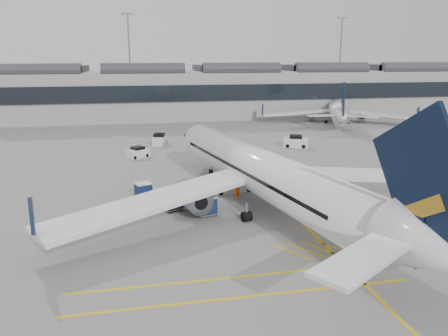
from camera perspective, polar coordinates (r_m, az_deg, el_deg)
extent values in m
plane|color=gray|center=(38.66, -4.74, -7.42)|extent=(220.00, 220.00, 0.00)
cube|color=#9E9E99|center=(108.15, -9.36, 9.45)|extent=(200.00, 20.00, 11.00)
cube|color=black|center=(97.91, -9.14, 9.55)|extent=(200.00, 0.50, 3.60)
cube|color=#38383D|center=(107.83, -9.50, 12.73)|extent=(200.00, 18.00, 1.40)
cylinder|color=slate|center=(121.74, -12.18, 13.14)|extent=(0.44, 0.44, 25.00)
cube|color=slate|center=(122.22, -12.51, 19.09)|extent=(3.00, 0.60, 0.50)
cylinder|color=slate|center=(135.25, 14.87, 13.07)|extent=(0.44, 0.44, 25.00)
cube|color=slate|center=(135.68, 15.23, 18.43)|extent=(3.00, 0.60, 0.50)
cube|color=gold|center=(49.88, 5.37, -2.39)|extent=(0.25, 60.00, 0.01)
cylinder|color=white|center=(41.96, 4.84, -0.47)|extent=(11.21, 34.59, 4.32)
cone|color=white|center=(59.49, -3.96, 3.94)|extent=(5.16, 5.37, 4.32)
cone|color=white|center=(26.82, 25.43, -9.51)|extent=(5.34, 6.27, 4.32)
cube|color=white|center=(36.96, -9.09, -4.33)|extent=(19.00, 13.26, 0.40)
cube|color=white|center=(46.89, 17.69, -0.83)|extent=(19.85, 6.25, 0.40)
cylinder|color=slate|center=(40.43, -4.00, -3.74)|extent=(3.20, 4.54, 2.41)
cylinder|color=slate|center=(46.29, 11.77, -1.67)|extent=(3.20, 4.54, 2.41)
cube|color=black|center=(26.20, 25.07, -2.54)|extent=(2.11, 8.62, 9.61)
cylinder|color=black|center=(54.41, -1.72, -0.52)|extent=(0.46, 0.78, 0.73)
cylinder|color=black|center=(39.23, 2.97, -6.34)|extent=(0.97, 1.06, 0.92)
cylinder|color=black|center=(41.93, 10.07, -5.17)|extent=(0.97, 1.06, 0.92)
cylinder|color=white|center=(102.16, 14.53, 7.46)|extent=(13.70, 27.12, 3.49)
cone|color=white|center=(117.82, 14.07, 8.34)|extent=(4.63, 4.75, 3.49)
cone|color=white|center=(86.11, 15.18, 6.47)|extent=(4.91, 5.44, 3.49)
cube|color=white|center=(100.67, 9.50, 7.14)|extent=(15.98, 4.45, 0.32)
cube|color=white|center=(101.84, 19.53, 6.60)|extent=(14.23, 12.72, 0.32)
cylinder|color=slate|center=(102.58, 11.44, 6.82)|extent=(3.06, 3.83, 1.95)
cylinder|color=slate|center=(103.28, 17.46, 6.49)|extent=(3.06, 3.83, 1.95)
cube|color=black|center=(86.37, 15.27, 8.22)|extent=(2.91, 6.65, 7.77)
cylinder|color=black|center=(113.05, 14.12, 6.75)|extent=(0.46, 0.65, 0.59)
cylinder|color=black|center=(100.05, 13.18, 5.92)|extent=(0.88, 0.93, 0.74)
cylinder|color=black|center=(100.36, 15.84, 5.78)|extent=(0.88, 0.93, 0.74)
cube|color=beige|center=(47.71, 1.09, -2.61)|extent=(4.56, 2.35, 0.80)
cube|color=black|center=(47.86, 2.38, -1.42)|extent=(4.03, 1.82, 1.69)
cube|color=beige|center=(47.06, -0.34, -1.83)|extent=(1.24, 1.63, 1.03)
cylinder|color=black|center=(46.50, -0.40, -3.25)|extent=(0.53, 0.28, 0.50)
cylinder|color=black|center=(47.95, -1.04, -2.71)|extent=(0.53, 0.28, 0.50)
cylinder|color=black|center=(47.62, 3.24, -2.85)|extent=(0.53, 0.28, 0.50)
cylinder|color=black|center=(49.03, 2.51, -2.34)|extent=(0.53, 0.28, 0.50)
cube|color=gray|center=(47.86, 1.18, -2.81)|extent=(2.26, 2.06, 0.13)
cube|color=#14244F|center=(47.61, 1.19, -1.81)|extent=(2.08, 1.95, 1.58)
cube|color=silver|center=(47.39, 1.19, -0.85)|extent=(2.15, 2.02, 0.11)
cylinder|color=black|center=(47.01, 0.78, -3.23)|extent=(0.26, 0.18, 0.24)
cylinder|color=black|center=(47.99, 0.03, -2.86)|extent=(0.26, 0.18, 0.24)
cylinder|color=black|center=(47.80, 2.34, -2.94)|extent=(0.26, 0.18, 0.24)
cylinder|color=black|center=(48.76, 1.57, -2.59)|extent=(0.26, 0.18, 0.24)
cube|color=gray|center=(40.78, -2.26, -5.92)|extent=(2.01, 1.76, 0.12)
cube|color=#14244F|center=(40.51, -2.27, -4.83)|extent=(1.84, 1.68, 1.50)
cube|color=silver|center=(40.26, -2.28, -3.77)|extent=(1.90, 1.74, 0.10)
cylinder|color=black|center=(40.08, -2.94, -6.41)|extent=(0.24, 0.15, 0.23)
cylinder|color=black|center=(41.08, -3.49, -5.89)|extent=(0.24, 0.15, 0.23)
cylinder|color=black|center=(40.56, -1.01, -6.14)|extent=(0.24, 0.15, 0.23)
cylinder|color=black|center=(41.55, -1.60, -5.63)|extent=(0.24, 0.15, 0.23)
cube|color=gray|center=(42.39, -6.67, -5.22)|extent=(2.13, 1.94, 0.12)
cube|color=#14244F|center=(42.12, -6.70, -4.16)|extent=(1.97, 1.84, 1.49)
cube|color=silver|center=(41.89, -6.73, -3.15)|extent=(2.03, 1.91, 0.10)
cylinder|color=black|center=(41.65, -7.24, -5.70)|extent=(0.25, 0.17, 0.23)
cylinder|color=black|center=(42.63, -7.87, -5.24)|extent=(0.25, 0.17, 0.23)
cylinder|color=black|center=(42.21, -5.46, -5.37)|extent=(0.25, 0.17, 0.23)
cylinder|color=black|center=(43.18, -6.11, -4.93)|extent=(0.25, 0.17, 0.23)
cube|color=gray|center=(45.92, -10.44, -3.83)|extent=(2.02, 1.84, 0.12)
cube|color=#14244F|center=(45.69, -10.49, -2.89)|extent=(1.87, 1.75, 1.42)
cube|color=silver|center=(45.48, -10.53, -2.00)|extent=(1.93, 1.81, 0.10)
cylinder|color=black|center=(45.24, -11.01, -4.22)|extent=(0.24, 0.16, 0.22)
cylinder|color=black|center=(46.21, -11.47, -3.85)|extent=(0.24, 0.16, 0.22)
cylinder|color=black|center=(45.69, -9.40, -3.96)|extent=(0.24, 0.16, 0.22)
cylinder|color=black|center=(46.65, -9.89, -3.60)|extent=(0.24, 0.16, 0.22)
imported|color=#FD530D|center=(44.94, 1.78, -2.93)|extent=(0.84, 0.76, 1.93)
imported|color=#FC410D|center=(42.69, -3.25, -4.16)|extent=(0.95, 0.90, 1.55)
cube|color=#535447|center=(45.08, -6.02, -3.49)|extent=(2.95, 2.37, 1.02)
cube|color=#535447|center=(44.89, -6.04, -2.75)|extent=(1.59, 1.59, 0.51)
cylinder|color=black|center=(44.21, -6.69, -4.25)|extent=(0.63, 0.45, 0.57)
cylinder|color=black|center=(45.35, -7.44, -3.79)|extent=(0.63, 0.45, 0.57)
cylinder|color=black|center=(45.00, -4.58, -3.86)|extent=(0.63, 0.45, 0.57)
cylinder|color=black|center=(46.12, -5.37, -3.42)|extent=(0.63, 0.45, 0.57)
cone|color=#F24C0A|center=(59.12, 5.01, 0.50)|extent=(0.34, 0.34, 0.47)
cone|color=#F24C0A|center=(46.04, 10.38, -3.64)|extent=(0.41, 0.41, 0.57)
cube|color=silver|center=(64.96, -11.16, 1.88)|extent=(3.54, 3.12, 1.24)
cube|color=black|center=(64.80, -11.20, 2.54)|extent=(2.17, 2.15, 0.53)
cylinder|color=black|center=(63.88, -11.57, 1.33)|extent=(0.55, 0.46, 0.53)
cylinder|color=black|center=(65.04, -12.28, 1.52)|extent=(0.55, 0.46, 0.53)
cylinder|color=black|center=(65.05, -10.02, 1.63)|extent=(0.55, 0.46, 0.53)
cylinder|color=black|center=(66.19, -10.74, 1.82)|extent=(0.55, 0.46, 0.53)
cube|color=silver|center=(73.99, -8.40, 3.58)|extent=(2.69, 4.02, 1.43)
cube|color=black|center=(73.83, -8.43, 4.24)|extent=(2.14, 2.21, 0.61)
cylinder|color=black|center=(72.72, -7.94, 3.08)|extent=(0.37, 0.65, 0.61)
cylinder|color=black|center=(73.05, -9.20, 3.08)|extent=(0.37, 0.65, 0.61)
cylinder|color=black|center=(75.09, -7.60, 3.44)|extent=(0.37, 0.65, 0.61)
cylinder|color=black|center=(75.40, -8.82, 3.44)|extent=(0.37, 0.65, 0.61)
cube|color=silver|center=(72.15, 9.33, 3.29)|extent=(4.28, 3.13, 1.50)
cube|color=black|center=(71.98, 9.36, 4.01)|extent=(2.43, 2.37, 0.64)
cylinder|color=black|center=(71.38, 8.29, 2.87)|extent=(0.68, 0.44, 0.64)
cylinder|color=black|center=(73.06, 8.31, 3.13)|extent=(0.68, 0.44, 0.64)
cylinder|color=black|center=(71.42, 10.36, 2.79)|extent=(0.68, 0.44, 0.64)
cylinder|color=black|center=(73.10, 10.32, 3.05)|extent=(0.68, 0.44, 0.64)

